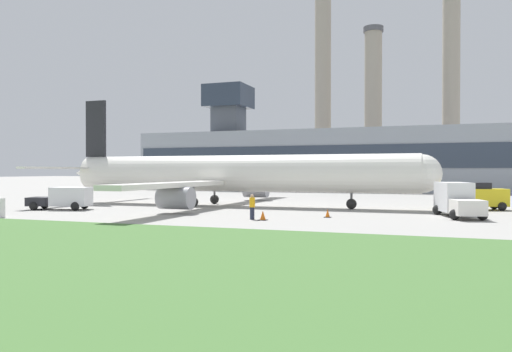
# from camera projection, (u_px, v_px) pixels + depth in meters

# --- Properties ---
(ground_plane) EXTENTS (400.00, 400.00, 0.00)m
(ground_plane) POSITION_uv_depth(u_px,v_px,m) (234.00, 205.00, 46.52)
(ground_plane) COLOR #999691
(terminal_building) EXTENTS (60.75, 10.90, 17.91)m
(terminal_building) POSITION_uv_depth(u_px,v_px,m) (313.00, 158.00, 81.47)
(terminal_building) COLOR #8C939E
(terminal_building) RESTS_ON ground_plane
(smokestack_left) EXTENTS (3.97, 3.97, 43.37)m
(smokestack_left) POSITION_uv_depth(u_px,v_px,m) (323.00, 84.00, 106.65)
(smokestack_left) COLOR gray
(smokestack_left) RESTS_ON ground_plane
(smokestack_right) EXTENTS (4.00, 4.00, 32.35)m
(smokestack_right) POSITION_uv_depth(u_px,v_px,m) (373.00, 106.00, 101.09)
(smokestack_right) COLOR gray
(smokestack_right) RESTS_ON ground_plane
(smokestack_far) EXTENTS (3.76, 3.76, 40.10)m
(smokestack_far) POSITION_uv_depth(u_px,v_px,m) (451.00, 83.00, 96.48)
(smokestack_far) COLOR gray
(smokestack_far) RESTS_ON ground_plane
(airplane) EXTENTS (35.05, 33.17, 10.20)m
(airplane) POSITION_uv_depth(u_px,v_px,m) (231.00, 174.00, 44.99)
(airplane) COLOR white
(airplane) RESTS_ON ground_plane
(pushback_tug) EXTENTS (4.34, 2.97, 2.22)m
(pushback_tug) POSITION_uv_depth(u_px,v_px,m) (480.00, 198.00, 40.49)
(pushback_tug) COLOR yellow
(pushback_tug) RESTS_ON ground_plane
(baggage_truck) EXTENTS (5.26, 3.24, 1.83)m
(baggage_truck) POSITION_uv_depth(u_px,v_px,m) (64.00, 198.00, 40.80)
(baggage_truck) COLOR #232328
(baggage_truck) RESTS_ON ground_plane
(fuel_truck) EXTENTS (3.42, 6.00, 2.37)m
(fuel_truck) POSITION_uv_depth(u_px,v_px,m) (457.00, 200.00, 34.53)
(fuel_truck) COLOR white
(fuel_truck) RESTS_ON ground_plane
(ground_crew_person) EXTENTS (0.50, 0.50, 1.66)m
(ground_crew_person) POSITION_uv_depth(u_px,v_px,m) (252.00, 207.00, 32.53)
(ground_crew_person) COLOR #23283D
(ground_crew_person) RESTS_ON ground_plane
(traffic_cone_near_nose) EXTENTS (0.47, 0.47, 0.57)m
(traffic_cone_near_nose) POSITION_uv_depth(u_px,v_px,m) (328.00, 214.00, 34.01)
(traffic_cone_near_nose) COLOR black
(traffic_cone_near_nose) RESTS_ON ground_plane
(traffic_cone_wingtip) EXTENTS (0.56, 0.56, 0.62)m
(traffic_cone_wingtip) POSITION_uv_depth(u_px,v_px,m) (263.00, 216.00, 32.08)
(traffic_cone_wingtip) COLOR black
(traffic_cone_wingtip) RESTS_ON ground_plane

